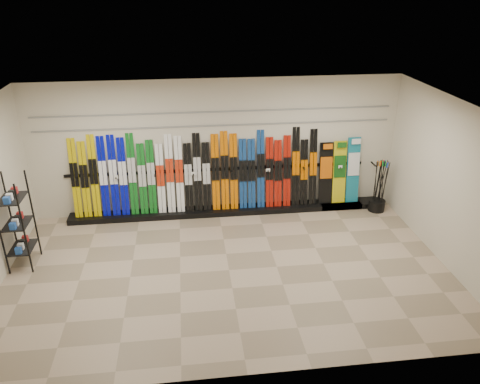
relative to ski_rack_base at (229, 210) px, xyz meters
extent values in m
plane|color=gray|center=(-0.22, -2.28, -0.06)|extent=(8.00, 8.00, 0.00)
plane|color=beige|center=(-0.22, 0.22, 1.44)|extent=(8.00, 0.00, 8.00)
plane|color=beige|center=(3.78, -2.28, 1.44)|extent=(0.00, 5.00, 5.00)
plane|color=silver|center=(-0.22, -2.28, 2.94)|extent=(8.00, 8.00, 0.00)
cube|color=black|center=(0.00, 0.00, 0.00)|extent=(8.00, 0.40, 0.12)
cube|color=#D4B906|center=(-3.28, 0.08, 0.92)|extent=(0.17, 0.28, 1.72)
cube|color=#D4B906|center=(-3.08, 0.08, 0.88)|extent=(0.17, 0.27, 1.65)
cube|color=#D4B906|center=(-2.88, 0.09, 0.97)|extent=(0.17, 0.30, 1.82)
cube|color=#050CB1|center=(-2.68, 0.09, 0.93)|extent=(0.17, 0.29, 1.74)
cube|color=#050CB1|center=(-2.47, 0.09, 0.94)|extent=(0.17, 0.29, 1.76)
cube|color=#050CB1|center=(-2.27, 0.08, 0.91)|extent=(0.17, 0.28, 1.70)
cube|color=#11661C|center=(-2.07, 0.09, 0.96)|extent=(0.17, 0.30, 1.80)
cube|color=#11661C|center=(-1.87, 0.07, 0.84)|extent=(0.17, 0.26, 1.55)
cube|color=#11661C|center=(-1.67, 0.08, 0.87)|extent=(0.17, 0.27, 1.62)
cube|color=white|center=(-1.48, 0.07, 0.82)|extent=(0.17, 0.25, 1.53)
cube|color=white|center=(-1.27, 0.08, 0.92)|extent=(0.17, 0.28, 1.73)
cube|color=white|center=(-1.07, 0.08, 0.90)|extent=(0.17, 0.28, 1.68)
cube|color=black|center=(-0.87, 0.07, 0.82)|extent=(0.17, 0.25, 1.52)
cube|color=black|center=(-0.67, 0.08, 0.92)|extent=(0.17, 0.29, 1.73)
cube|color=black|center=(-0.48, 0.07, 0.82)|extent=(0.17, 0.25, 1.52)
cube|color=#E16902|center=(-0.28, 0.08, 0.91)|extent=(0.17, 0.28, 1.69)
cube|color=#E16902|center=(-0.07, 0.09, 0.93)|extent=(0.17, 0.29, 1.75)
cube|color=#E16902|center=(0.13, 0.08, 0.90)|extent=(0.17, 0.28, 1.69)
cube|color=navy|center=(0.33, 0.07, 0.84)|extent=(0.17, 0.26, 1.57)
cube|color=navy|center=(0.52, 0.07, 0.84)|extent=(0.17, 0.26, 1.56)
cube|color=navy|center=(0.73, 0.09, 0.93)|extent=(0.17, 0.29, 1.75)
cube|color=#A41408|center=(0.93, 0.07, 0.85)|extent=(0.17, 0.26, 1.58)
cube|color=#A41408|center=(1.12, 0.07, 0.81)|extent=(0.17, 0.25, 1.51)
cube|color=#A41408|center=(1.33, 0.08, 0.86)|extent=(0.17, 0.27, 1.61)
cube|color=black|center=(1.52, 0.09, 0.95)|extent=(0.17, 0.29, 1.78)
cube|color=black|center=(1.72, 0.07, 0.81)|extent=(0.17, 0.25, 1.50)
cube|color=black|center=(1.92, 0.08, 0.92)|extent=(0.17, 0.28, 1.73)
cube|color=black|center=(2.23, 0.07, 0.77)|extent=(0.31, 0.22, 1.42)
cube|color=gold|center=(2.54, 0.07, 0.78)|extent=(0.30, 0.22, 1.44)
cube|color=#14728C|center=(2.87, 0.08, 0.81)|extent=(0.29, 0.23, 1.51)
cube|color=black|center=(-3.97, -1.61, 0.82)|extent=(0.40, 0.60, 1.75)
cylinder|color=black|center=(3.38, -0.28, 0.07)|extent=(0.38, 0.38, 0.25)
cylinder|color=black|center=(3.47, -0.35, 0.55)|extent=(0.12, 0.15, 1.17)
cylinder|color=black|center=(3.44, -0.21, 0.55)|extent=(0.07, 0.08, 1.18)
cylinder|color=black|center=(3.32, -0.21, 0.55)|extent=(0.15, 0.15, 1.17)
cylinder|color=black|center=(3.45, -0.27, 0.55)|extent=(0.11, 0.02, 1.18)
cylinder|color=black|center=(3.43, -0.22, 0.55)|extent=(0.03, 0.14, 1.18)
cylinder|color=black|center=(3.29, -0.23, 0.55)|extent=(0.09, 0.16, 1.17)
cylinder|color=black|center=(3.46, -0.22, 0.55)|extent=(0.14, 0.02, 1.18)
cylinder|color=black|center=(3.37, -0.20, 0.55)|extent=(0.06, 0.05, 1.18)
cylinder|color=black|center=(3.36, -0.25, 0.55)|extent=(0.13, 0.14, 1.17)
cylinder|color=black|center=(3.33, -0.26, 0.55)|extent=(0.10, 0.11, 1.18)
cylinder|color=black|center=(3.46, -0.36, 0.55)|extent=(0.13, 0.04, 1.18)
cylinder|color=black|center=(3.40, -0.27, 0.55)|extent=(0.12, 0.07, 1.18)
cube|color=gray|center=(-0.22, 0.20, 1.94)|extent=(7.60, 0.02, 0.03)
cube|color=gray|center=(-0.22, 0.20, 2.24)|extent=(7.60, 0.02, 0.03)
camera|label=1|loc=(-0.90, -9.42, 4.83)|focal=35.00mm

